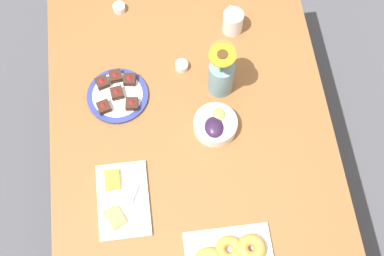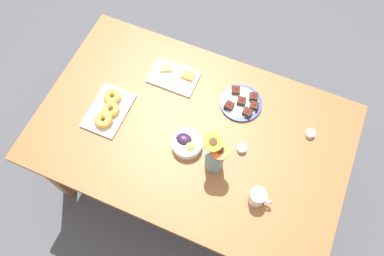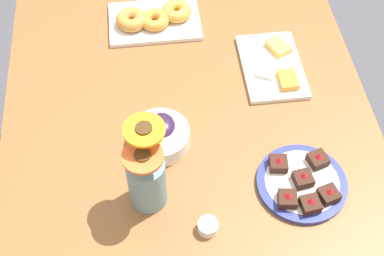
# 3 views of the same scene
# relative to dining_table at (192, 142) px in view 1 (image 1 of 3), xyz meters

# --- Properties ---
(ground_plane) EXTENTS (6.00, 6.00, 0.00)m
(ground_plane) POSITION_rel_dining_table_xyz_m (0.00, 0.00, -0.65)
(ground_plane) COLOR #4C4C51
(dining_table) EXTENTS (1.60, 1.00, 0.74)m
(dining_table) POSITION_rel_dining_table_xyz_m (0.00, 0.00, 0.00)
(dining_table) COLOR brown
(dining_table) RESTS_ON ground_plane
(coffee_mug) EXTENTS (0.11, 0.08, 0.09)m
(coffee_mug) POSITION_rel_dining_table_xyz_m (0.42, -0.21, 0.13)
(coffee_mug) COLOR white
(coffee_mug) RESTS_ON dining_table
(grape_bowl) EXTENTS (0.15, 0.15, 0.07)m
(grape_bowl) POSITION_rel_dining_table_xyz_m (0.01, -0.08, 0.12)
(grape_bowl) COLOR white
(grape_bowl) RESTS_ON dining_table
(cheese_platter) EXTENTS (0.26, 0.17, 0.03)m
(cheese_platter) POSITION_rel_dining_table_xyz_m (-0.22, 0.26, 0.10)
(cheese_platter) COLOR white
(cheese_platter) RESTS_ON dining_table
(croissant_platter) EXTENTS (0.19, 0.28, 0.05)m
(croissant_platter) POSITION_rel_dining_table_xyz_m (-0.44, -0.07, 0.11)
(croissant_platter) COLOR white
(croissant_platter) RESTS_ON dining_table
(jam_cup_honey) EXTENTS (0.05, 0.05, 0.03)m
(jam_cup_honey) POSITION_rel_dining_table_xyz_m (0.27, 0.01, 0.10)
(jam_cup_honey) COLOR white
(jam_cup_honey) RESTS_ON dining_table
(jam_cup_berry) EXTENTS (0.05, 0.05, 0.03)m
(jam_cup_berry) POSITION_rel_dining_table_xyz_m (0.56, 0.22, 0.10)
(jam_cup_berry) COLOR white
(jam_cup_berry) RESTS_ON dining_table
(dessert_plate) EXTENTS (0.22, 0.22, 0.05)m
(dessert_plate) POSITION_rel_dining_table_xyz_m (0.18, 0.25, 0.10)
(dessert_plate) COLOR navy
(dessert_plate) RESTS_ON dining_table
(flower_vase) EXTENTS (0.13, 0.10, 0.26)m
(flower_vase) POSITION_rel_dining_table_xyz_m (0.17, -0.12, 0.18)
(flower_vase) COLOR #6B939E
(flower_vase) RESTS_ON dining_table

